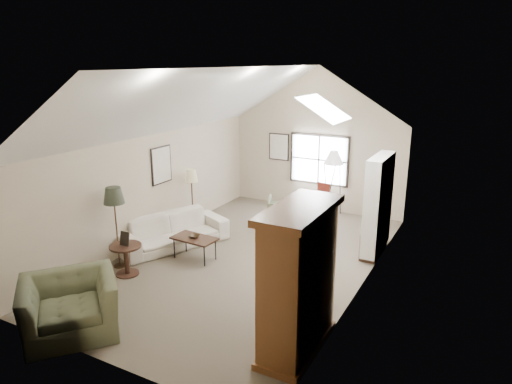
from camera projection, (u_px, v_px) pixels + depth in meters
The scene contains 18 objects.
room_shell at pixel (246, 109), 8.93m from camera, with size 5.01×8.01×4.00m.
window at pixel (319, 160), 12.73m from camera, with size 1.72×0.08×1.42m, color black.
skylight at pixel (325, 107), 9.10m from camera, with size 0.80×1.20×0.52m, color white, non-canonical shape.
wall_art at pixel (220, 156), 11.84m from camera, with size 1.97×3.71×0.88m.
armoire at pixel (298, 280), 6.50m from camera, with size 0.60×1.50×2.20m, color brown.
tv_alcove at pixel (378, 204), 9.80m from camera, with size 0.32×1.30×2.10m, color white.
media_console at pixel (374, 240), 10.05m from camera, with size 0.34×1.18×0.60m, color #382316.
tv_panel at pixel (376, 214), 9.87m from camera, with size 0.05×0.90×0.55m, color black.
sofa at pixel (173, 231), 10.42m from camera, with size 2.49×0.97×0.73m, color white.
armchair_near at pixel (70, 307), 7.05m from camera, with size 1.39×1.21×0.90m, color #616345.
armchair_far at pixel (284, 212), 11.67m from camera, with size 0.81×0.83×0.76m, color #5B5F42.
coffee_table at pixel (195, 248), 9.77m from camera, with size 0.95×0.53×0.49m, color #3D2219.
bowl at pixel (194, 236), 9.69m from camera, with size 0.23×0.23×0.06m, color #3C2C18.
side_table at pixel (126, 260), 9.03m from camera, with size 0.62×0.62×0.62m, color #391F17.
side_chair at pixel (320, 202), 12.15m from camera, with size 0.38×0.38×0.98m, color maroon.
tripod_lamp at pixel (333, 182), 12.43m from camera, with size 0.53×0.53×1.83m, color white, non-canonical shape.
dark_lamp at pixel (116, 227), 9.23m from camera, with size 0.42×0.42×1.74m, color black, non-canonical shape.
tan_lamp at pixel (192, 198), 11.45m from camera, with size 0.31×0.31×1.56m, color tan, non-canonical shape.
Camera 1 is at (4.42, -7.88, 4.11)m, focal length 32.00 mm.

